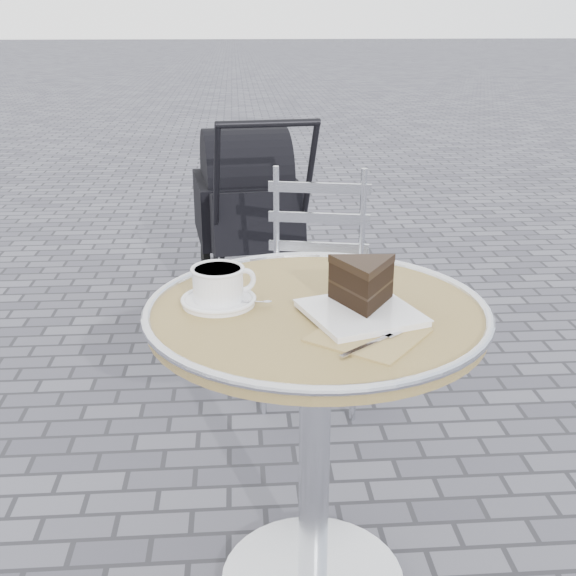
{
  "coord_description": "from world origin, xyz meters",
  "views": [
    {
      "loc": [
        -0.16,
        -1.37,
        1.3
      ],
      "look_at": [
        -0.06,
        -0.01,
        0.78
      ],
      "focal_mm": 45.0,
      "sensor_mm": 36.0,
      "label": 1
    }
  ],
  "objects": [
    {
      "name": "cappuccino_set",
      "position": [
        -0.2,
        0.04,
        0.77
      ],
      "size": [
        0.18,
        0.15,
        0.08
      ],
      "rotation": [
        0.0,
        0.0,
        0.33
      ],
      "color": "white",
      "rests_on": "cafe_table"
    },
    {
      "name": "bistro_chair",
      "position": [
        0.12,
        1.02,
        0.5
      ],
      "size": [
        0.43,
        0.43,
        0.8
      ],
      "rotation": [
        0.0,
        0.0,
        -0.21
      ],
      "color": "silver",
      "rests_on": "ground"
    },
    {
      "name": "cafe_table",
      "position": [
        0.0,
        0.0,
        0.57
      ],
      "size": [
        0.72,
        0.72,
        0.74
      ],
      "color": "silver",
      "rests_on": "ground"
    },
    {
      "name": "baby_stroller",
      "position": [
        -0.1,
        1.81,
        0.42
      ],
      "size": [
        0.51,
        0.95,
        0.94
      ],
      "rotation": [
        0.0,
        0.0,
        0.12
      ],
      "color": "black",
      "rests_on": "ground"
    },
    {
      "name": "cake_plate_set",
      "position": [
        0.09,
        -0.03,
        0.78
      ],
      "size": [
        0.26,
        0.36,
        0.11
      ],
      "rotation": [
        0.0,
        0.0,
        0.32
      ],
      "color": "#A4865A",
      "rests_on": "cafe_table"
    }
  ]
}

